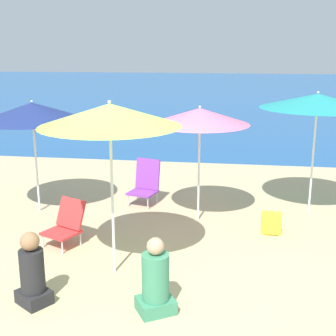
# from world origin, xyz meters

# --- Properties ---
(ground_plane) EXTENTS (60.00, 60.00, 0.00)m
(ground_plane) POSITION_xyz_m (0.00, 0.00, 0.00)
(ground_plane) COLOR #C6B284
(sea_water) EXTENTS (60.00, 40.00, 0.01)m
(sea_water) POSITION_xyz_m (0.00, 26.33, 0.00)
(sea_water) COLOR #1E5699
(sea_water) RESTS_ON ground
(beach_umbrella_lime) EXTENTS (1.77, 1.77, 2.28)m
(beach_umbrella_lime) POSITION_xyz_m (-0.18, 0.21, 2.10)
(beach_umbrella_lime) COLOR white
(beach_umbrella_lime) RESTS_ON ground
(beach_umbrella_teal) EXTENTS (1.96, 1.96, 2.17)m
(beach_umbrella_teal) POSITION_xyz_m (2.71, 2.93, 2.01)
(beach_umbrella_teal) COLOR white
(beach_umbrella_teal) RESTS_ON ground
(beach_umbrella_navy) EXTENTS (1.85, 1.85, 2.01)m
(beach_umbrella_navy) POSITION_xyz_m (-2.13, 2.32, 1.82)
(beach_umbrella_navy) COLOR white
(beach_umbrella_navy) RESTS_ON ground
(beach_umbrella_pink) EXTENTS (1.65, 1.65, 1.98)m
(beach_umbrella_pink) POSITION_xyz_m (0.77, 2.29, 1.80)
(beach_umbrella_pink) COLOR white
(beach_umbrella_pink) RESTS_ON ground
(beach_chair_purple) EXTENTS (0.61, 0.63, 0.85)m
(beach_chair_purple) POSITION_xyz_m (-0.30, 3.03, 0.41)
(beach_chair_purple) COLOR silver
(beach_chair_purple) RESTS_ON ground
(beach_chair_red) EXTENTS (0.66, 0.69, 0.68)m
(beach_chair_red) POSITION_xyz_m (-1.12, 0.98, 0.34)
(beach_chair_red) COLOR silver
(beach_chair_red) RESTS_ON ground
(person_seated_near) EXTENTS (0.48, 0.46, 0.89)m
(person_seated_near) POSITION_xyz_m (-0.90, -0.69, 0.38)
(person_seated_near) COLOR #262628
(person_seated_near) RESTS_ON ground
(person_seated_far) EXTENTS (0.52, 0.50, 0.90)m
(person_seated_far) POSITION_xyz_m (0.53, -0.66, 0.37)
(person_seated_far) COLOR #3F8C66
(person_seated_far) RESTS_ON ground
(backpack_yellow) EXTENTS (0.30, 0.21, 0.35)m
(backpack_yellow) POSITION_xyz_m (1.98, 1.85, 0.17)
(backpack_yellow) COLOR yellow
(backpack_yellow) RESTS_ON ground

